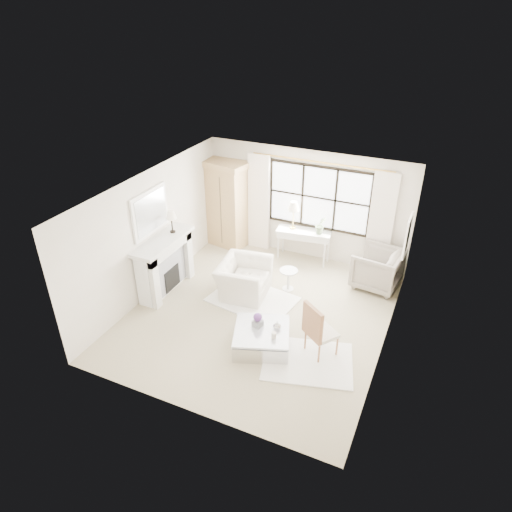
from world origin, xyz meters
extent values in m
plane|color=tan|center=(0.00, 0.00, 0.00)|extent=(5.50, 5.50, 0.00)
plane|color=white|center=(0.00, 0.00, 2.70)|extent=(5.50, 5.50, 0.00)
plane|color=silver|center=(0.00, 2.75, 1.35)|extent=(5.00, 0.00, 5.00)
plane|color=silver|center=(0.00, -2.75, 1.35)|extent=(5.00, 0.00, 5.00)
plane|color=silver|center=(-2.50, 0.00, 1.35)|extent=(0.00, 5.50, 5.50)
plane|color=beige|center=(2.50, 0.00, 1.35)|extent=(0.00, 5.50, 5.50)
cube|color=silver|center=(0.30, 2.73, 1.60)|extent=(2.40, 0.02, 1.50)
cylinder|color=#BF9142|center=(0.30, 2.67, 2.47)|extent=(3.30, 0.04, 0.04)
cube|color=white|center=(-1.20, 2.65, 1.24)|extent=(0.55, 0.10, 2.47)
cube|color=beige|center=(1.80, 2.65, 1.24)|extent=(0.55, 0.10, 2.47)
cube|color=silver|center=(-2.29, 0.00, 0.59)|extent=(0.34, 1.50, 1.18)
cube|color=#B4B3BA|center=(-2.12, 0.00, 0.53)|extent=(0.03, 1.22, 0.97)
cube|color=black|center=(-2.11, 0.00, 0.32)|extent=(0.06, 0.52, 0.50)
cube|color=silver|center=(-2.25, 0.00, 1.22)|extent=(0.58, 1.66, 0.08)
cube|color=white|center=(-2.47, 0.00, 1.84)|extent=(0.05, 1.15, 0.95)
cube|color=silver|center=(-2.44, 0.00, 1.84)|extent=(0.02, 1.00, 0.80)
cube|color=white|center=(2.47, 1.70, 1.55)|extent=(0.04, 0.62, 0.82)
cube|color=#B5A88C|center=(2.45, 1.70, 1.55)|extent=(0.01, 0.52, 0.72)
cylinder|color=black|center=(-2.22, 0.36, 1.27)|extent=(0.12, 0.12, 0.03)
cylinder|color=black|center=(-2.22, 0.36, 1.44)|extent=(0.03, 0.03, 0.30)
cone|color=beige|center=(-2.22, 0.36, 1.68)|extent=(0.22, 0.22, 0.18)
cube|color=tan|center=(-2.02, 2.48, 1.05)|extent=(1.09, 0.77, 2.10)
cube|color=tan|center=(-2.02, 2.48, 2.17)|extent=(1.23, 0.89, 0.14)
cube|color=silver|center=(0.06, 2.49, 0.68)|extent=(1.28, 0.58, 0.14)
cube|color=silver|center=(0.06, 2.49, 0.77)|extent=(1.35, 0.62, 0.06)
cylinder|color=#A88A3A|center=(-0.23, 2.50, 0.82)|extent=(0.14, 0.14, 0.03)
cylinder|color=#A88A3A|center=(-0.23, 2.50, 1.06)|extent=(0.02, 0.02, 0.46)
cone|color=#F5E6C8|center=(-0.23, 2.50, 1.38)|extent=(0.28, 0.28, 0.22)
imported|color=#637D53|center=(0.46, 2.49, 1.02)|extent=(0.32, 0.30, 0.45)
cylinder|color=silver|center=(0.21, 1.09, 0.01)|extent=(0.26, 0.26, 0.03)
cylinder|color=silver|center=(0.21, 1.09, 0.25)|extent=(0.06, 0.06, 0.44)
cylinder|color=white|center=(0.21, 1.09, 0.49)|extent=(0.40, 0.40, 0.03)
cube|color=white|center=(-0.34, 0.40, 0.02)|extent=(1.91, 1.48, 0.03)
cube|color=white|center=(1.36, -0.93, 0.01)|extent=(1.84, 1.56, 0.03)
imported|color=beige|center=(-0.63, 0.57, 0.38)|extent=(1.14, 1.27, 0.75)
imported|color=gray|center=(1.94, 2.05, 0.45)|extent=(1.10, 1.07, 0.89)
cube|color=silver|center=(1.49, -0.60, 0.46)|extent=(0.66, 0.65, 0.07)
cube|color=#A97047|center=(1.36, -0.78, 0.78)|extent=(0.42, 0.32, 0.60)
cube|color=silver|center=(0.44, -0.88, 0.16)|extent=(1.28, 1.28, 0.32)
cube|color=silver|center=(0.44, -0.88, 0.36)|extent=(1.28, 1.28, 0.04)
cube|color=gray|center=(0.32, -0.80, 0.44)|extent=(0.20, 0.20, 0.12)
sphere|color=#5E327D|center=(0.32, -0.80, 0.58)|extent=(0.16, 0.16, 0.16)
cylinder|color=silver|center=(0.72, -0.99, 0.44)|extent=(0.09, 0.09, 0.12)
imported|color=silver|center=(0.68, -0.73, 0.46)|extent=(0.18, 0.18, 0.16)
camera|label=1|loc=(3.05, -6.90, 5.73)|focal=32.00mm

